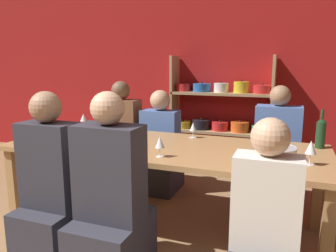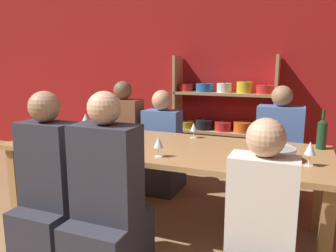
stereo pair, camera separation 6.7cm
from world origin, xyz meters
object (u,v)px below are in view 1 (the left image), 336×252
at_px(shelf_unit, 221,121).
at_px(person_near_a, 52,204).
at_px(person_far_c, 160,154).
at_px(wine_glass_red_b, 47,123).
at_px(wine_glass_red_c, 270,136).
at_px(person_far_b, 122,148).
at_px(wine_bottle_green, 321,133).
at_px(wine_glass_red_d, 57,131).
at_px(dining_table, 164,153).
at_px(wine_glass_red_f, 84,118).
at_px(cell_phone, 76,138).
at_px(person_far_a, 276,162).
at_px(wine_glass_white_b, 160,143).
at_px(wine_glass_red_a, 282,135).
at_px(person_near_b, 111,220).
at_px(wine_glass_white_a, 193,127).
at_px(wine_glass_red_e, 19,130).
at_px(mixing_bowl, 277,152).
at_px(wine_glass_empty_a, 311,148).
at_px(person_near_c, 264,247).

height_order(shelf_unit, person_near_a, shelf_unit).
bearing_deg(person_far_c, wine_glass_red_b, 40.12).
height_order(wine_glass_red_c, person_far_b, person_far_b).
bearing_deg(person_far_b, wine_bottle_green, 167.90).
bearing_deg(wine_glass_red_c, wine_glass_red_d, -167.06).
relative_size(dining_table, wine_glass_red_f, 17.32).
bearing_deg(cell_phone, person_far_a, 28.02).
relative_size(wine_glass_white_b, wine_glass_red_a, 1.10).
xyz_separation_m(wine_glass_white_b, person_far_b, (-0.96, 1.16, -0.41)).
bearing_deg(person_near_b, wine_glass_white_b, 76.53).
relative_size(person_far_a, person_far_b, 0.99).
height_order(wine_glass_red_c, person_far_a, person_far_a).
height_order(wine_glass_white_a, cell_phone, wine_glass_white_a).
bearing_deg(person_far_c, wine_glass_red_d, 62.45).
bearing_deg(shelf_unit, wine_glass_red_d, -117.27).
bearing_deg(person_near_a, person_far_a, 50.07).
bearing_deg(wine_glass_red_a, person_far_a, 94.96).
xyz_separation_m(wine_glass_white_a, wine_glass_red_e, (-1.39, -0.72, 0.01)).
distance_m(dining_table, person_far_b, 1.20).
distance_m(dining_table, person_far_a, 1.28).
relative_size(wine_glass_white_a, person_far_c, 0.13).
bearing_deg(wine_glass_red_f, mixing_bowl, -14.28).
height_order(wine_glass_white_a, wine_glass_red_c, wine_glass_red_c).
height_order(wine_glass_red_f, person_far_b, person_far_b).
bearing_deg(wine_glass_red_b, person_near_a, -48.96).
height_order(dining_table, person_near_b, person_near_b).
bearing_deg(dining_table, wine_glass_empty_a, -8.30).
relative_size(wine_glass_red_a, wine_glass_red_d, 0.93).
relative_size(wine_glass_red_b, wine_glass_red_f, 0.92).
relative_size(wine_glass_red_a, wine_glass_red_e, 0.90).
relative_size(shelf_unit, cell_phone, 9.64).
bearing_deg(wine_glass_white_a, wine_glass_red_e, -152.61).
relative_size(wine_glass_red_f, person_near_c, 0.13).
bearing_deg(person_far_b, cell_phone, 89.03).
height_order(wine_glass_red_f, person_near_b, person_near_b).
distance_m(wine_glass_white_b, person_near_b, 0.66).
bearing_deg(person_far_a, wine_bottle_green, 123.65).
bearing_deg(person_near_b, person_far_b, 116.33).
distance_m(wine_glass_red_a, person_near_c, 1.20).
xyz_separation_m(wine_glass_red_c, wine_glass_red_d, (-1.77, -0.41, -0.01)).
bearing_deg(wine_glass_red_c, person_near_c, -86.81).
bearing_deg(wine_glass_red_a, person_far_b, 164.95).
height_order(shelf_unit, wine_glass_red_d, shelf_unit).
height_order(person_near_c, person_far_c, person_near_c).
bearing_deg(person_far_b, person_near_a, 101.38).
distance_m(shelf_unit, person_near_b, 2.66).
distance_m(wine_bottle_green, person_far_c, 1.73).
bearing_deg(wine_glass_red_e, mixing_bowl, 6.79).
height_order(wine_glass_red_a, wine_glass_red_b, same).
xyz_separation_m(dining_table, person_near_c, (0.90, -0.79, -0.25)).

